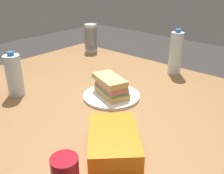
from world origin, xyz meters
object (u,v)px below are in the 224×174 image
object	(u,v)px
plastic_cup_stack	(91,38)
water_bottle_spare	(14,75)
sandwich	(111,86)
chip_bag	(113,142)
dining_table	(109,114)
water_bottle_tall	(176,53)
paper_plate	(112,96)

from	to	relation	value
plastic_cup_stack	water_bottle_spare	distance (m)	0.74
sandwich	chip_bag	world-z (taller)	sandwich
dining_table	plastic_cup_stack	bearing A→B (deg)	-38.80
sandwich	plastic_cup_stack	world-z (taller)	plastic_cup_stack
dining_table	chip_bag	distance (m)	0.38
plastic_cup_stack	water_bottle_tall	bearing A→B (deg)	179.53
chip_bag	water_bottle_tall	world-z (taller)	water_bottle_tall
paper_plate	water_bottle_spare	world-z (taller)	water_bottle_spare
dining_table	water_bottle_tall	bearing A→B (deg)	-98.39
paper_plate	sandwich	world-z (taller)	sandwich
dining_table	water_bottle_spare	distance (m)	0.45
dining_table	chip_bag	xyz separation A→B (m)	(-0.25, 0.26, 0.12)
sandwich	water_bottle_tall	bearing A→B (deg)	-98.77
water_bottle_tall	water_bottle_spare	distance (m)	0.81
chip_bag	water_bottle_spare	world-z (taller)	water_bottle_spare
chip_bag	plastic_cup_stack	world-z (taller)	plastic_cup_stack
paper_plate	chip_bag	size ratio (longest dim) A/B	1.09
chip_bag	plastic_cup_stack	size ratio (longest dim) A/B	1.24
chip_bag	plastic_cup_stack	bearing A→B (deg)	4.55
paper_plate	plastic_cup_stack	xyz separation A→B (m)	(0.58, -0.45, 0.09)
sandwich	plastic_cup_stack	xyz separation A→B (m)	(0.57, -0.45, 0.04)
paper_plate	water_bottle_spare	bearing A→B (deg)	36.67
sandwich	paper_plate	bearing A→B (deg)	-173.87
sandwich	water_bottle_spare	world-z (taller)	water_bottle_spare
chip_bag	water_bottle_tall	xyz separation A→B (m)	(0.18, -0.72, 0.08)
chip_bag	water_bottle_spare	xyz separation A→B (m)	(0.59, -0.02, 0.06)
water_bottle_tall	water_bottle_spare	bearing A→B (deg)	59.60
water_bottle_tall	plastic_cup_stack	size ratio (longest dim) A/B	1.30
chip_bag	water_bottle_spare	bearing A→B (deg)	43.96
water_bottle_tall	sandwich	bearing A→B (deg)	81.23
water_bottle_tall	water_bottle_spare	size ratio (longest dim) A/B	1.20
sandwich	water_bottle_spare	size ratio (longest dim) A/B	1.02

